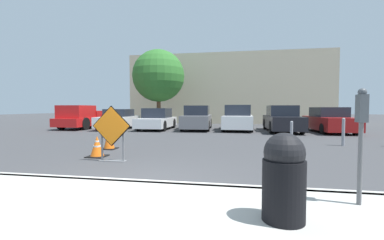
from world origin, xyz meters
TOP-DOWN VIEW (x-y plane):
  - ground_plane at (0.00, 10.00)m, footprint 96.00×96.00m
  - sidewalk_strip at (0.00, -1.41)m, footprint 26.70×2.82m
  - curb_lip at (0.00, 0.00)m, footprint 26.70×0.20m
  - road_closed_sign at (-1.54, 2.08)m, footprint 1.10×0.20m
  - traffic_cone_nearest at (-2.30, 2.63)m, footprint 0.53×0.53m
  - traffic_cone_second at (-2.66, 4.03)m, footprint 0.50×0.50m
  - pickup_truck at (-8.93, 12.19)m, footprint 2.01×5.03m
  - parked_car_nearest at (-6.24, 12.13)m, footprint 2.01×4.32m
  - parked_car_second at (-3.54, 12.29)m, footprint 1.92×4.22m
  - parked_car_third at (-0.85, 12.68)m, footprint 2.01×4.62m
  - parked_car_fourth at (1.85, 12.61)m, footprint 1.94×4.23m
  - parked_car_fifth at (4.54, 12.17)m, footprint 1.92×4.69m
  - parked_car_sixth at (7.23, 12.18)m, footprint 2.08×4.53m
  - trash_bin at (2.36, -1.27)m, footprint 0.49×0.49m
  - bollard_nearest at (3.94, 6.31)m, footprint 0.12×0.12m
  - bollard_second at (5.84, 6.31)m, footprint 0.12×0.12m
  - parking_meter at (3.47, -0.57)m, footprint 0.11×0.15m
  - building_facade_backdrop at (0.88, 21.73)m, footprint 18.78×5.00m
  - street_tree_behind_lot at (-4.40, 15.43)m, footprint 4.14×4.14m

SIDE VIEW (x-z plane):
  - ground_plane at x=0.00m, z-range 0.00..0.00m
  - sidewalk_strip at x=0.00m, z-range 0.00..0.14m
  - curb_lip at x=0.00m, z-range 0.00..0.14m
  - traffic_cone_nearest at x=-2.30m, z-range -0.01..0.62m
  - traffic_cone_second at x=-2.66m, z-range -0.01..0.78m
  - bollard_nearest at x=3.94m, z-range 0.03..0.97m
  - bollard_second at x=5.84m, z-range 0.03..1.11m
  - parked_car_nearest at x=-6.24m, z-range -0.04..1.34m
  - parked_car_second at x=-3.54m, z-range -0.06..1.38m
  - trash_bin at x=2.36m, z-range 0.14..1.18m
  - parked_car_sixth at x=7.23m, z-range -0.06..1.44m
  - parked_car_third at x=-0.85m, z-range -0.07..1.54m
  - pickup_truck at x=-8.93m, z-range -0.07..1.55m
  - parked_car_fifth at x=4.54m, z-range -0.06..1.54m
  - parked_car_fourth at x=1.85m, z-range -0.07..1.57m
  - road_closed_sign at x=-1.54m, z-range 0.08..1.60m
  - parking_meter at x=3.47m, z-range 0.42..2.01m
  - building_facade_backdrop at x=0.88m, z-range 0.00..6.53m
  - street_tree_behind_lot at x=-4.40m, z-range 0.96..7.04m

